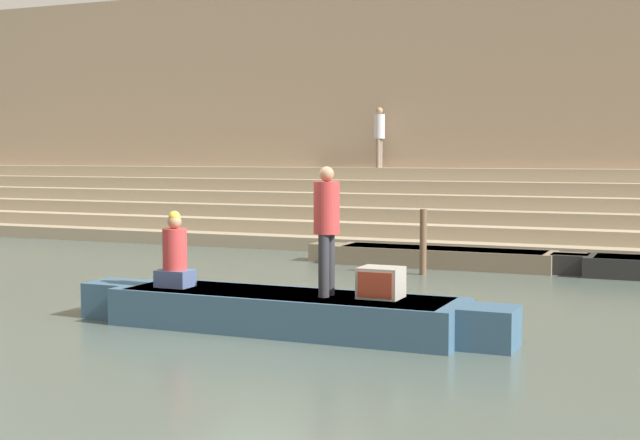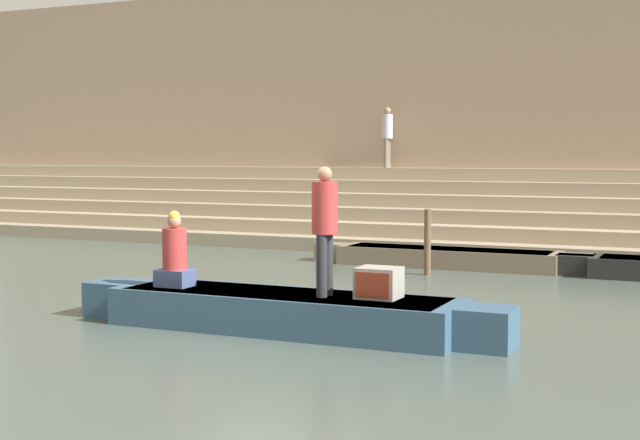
% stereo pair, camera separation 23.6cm
% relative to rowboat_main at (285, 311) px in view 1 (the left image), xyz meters
% --- Properties ---
extents(ground_plane, '(120.00, 120.00, 0.00)m').
position_rel_rowboat_main_xyz_m(ground_plane, '(-0.56, 0.76, -0.27)').
color(ground_plane, '#47544C').
extents(ghat_steps, '(36.00, 4.18, 1.99)m').
position_rel_rowboat_main_xyz_m(ghat_steps, '(-0.56, 11.70, 0.45)').
color(ghat_steps, gray).
rests_on(ghat_steps, ground).
extents(back_wall, '(34.20, 1.28, 7.25)m').
position_rel_rowboat_main_xyz_m(back_wall, '(-0.56, 13.81, 3.33)').
color(back_wall, tan).
rests_on(back_wall, ground).
extents(rowboat_main, '(6.19, 1.36, 0.51)m').
position_rel_rowboat_main_xyz_m(rowboat_main, '(0.00, 0.00, 0.00)').
color(rowboat_main, '#33516B').
rests_on(rowboat_main, ground).
extents(person_standing, '(0.34, 0.34, 1.70)m').
position_rel_rowboat_main_xyz_m(person_standing, '(0.61, -0.01, 1.22)').
color(person_standing, '#28282D').
rests_on(person_standing, rowboat_main).
extents(person_rowing, '(0.48, 0.37, 1.07)m').
position_rel_rowboat_main_xyz_m(person_rowing, '(-1.66, -0.09, 0.66)').
color(person_rowing, '#3D4C75').
rests_on(person_rowing, rowboat_main).
extents(tv_set, '(0.54, 0.48, 0.40)m').
position_rel_rowboat_main_xyz_m(tv_set, '(1.32, 0.12, 0.44)').
color(tv_set, '#9E998E').
rests_on(tv_set, rowboat_main).
extents(moored_boat_distant, '(5.93, 1.07, 0.39)m').
position_rel_rowboat_main_xyz_m(moored_boat_distant, '(0.13, 7.45, -0.06)').
color(moored_boat_distant, '#756651').
rests_on(moored_boat_distant, ground).
extents(mooring_post, '(0.13, 0.13, 1.29)m').
position_rel_rowboat_main_xyz_m(mooring_post, '(0.11, 6.09, 0.38)').
color(mooring_post, brown).
rests_on(mooring_post, ground).
extents(person_on_steps, '(0.31, 0.31, 1.68)m').
position_rel_rowboat_main_xyz_m(person_on_steps, '(-3.20, 12.86, 2.69)').
color(person_on_steps, '#756656').
rests_on(person_on_steps, ghat_steps).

